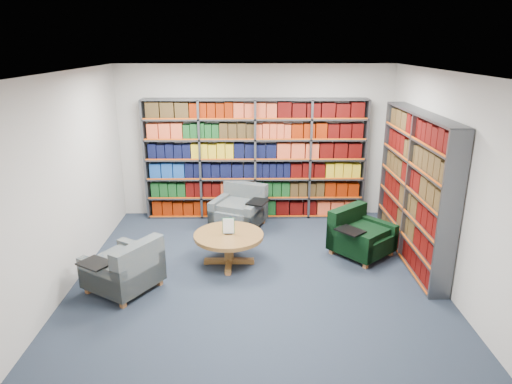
{
  "coord_description": "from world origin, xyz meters",
  "views": [
    {
      "loc": [
        -0.06,
        -5.78,
        3.14
      ],
      "look_at": [
        0.0,
        0.6,
        1.05
      ],
      "focal_mm": 32.0,
      "sensor_mm": 36.0,
      "label": 1
    }
  ],
  "objects_px": {
    "chair_teal_left": "(241,210)",
    "chair_green_right": "(358,236)",
    "coffee_table": "(229,240)",
    "chair_teal_front": "(127,271)"
  },
  "relations": [
    {
      "from": "chair_teal_left",
      "to": "chair_green_right",
      "type": "height_order",
      "value": "chair_teal_left"
    },
    {
      "from": "chair_teal_front",
      "to": "coffee_table",
      "type": "relative_size",
      "value": 1.07
    },
    {
      "from": "coffee_table",
      "to": "chair_green_right",
      "type": "bearing_deg",
      "value": 10.07
    },
    {
      "from": "chair_teal_left",
      "to": "coffee_table",
      "type": "xyz_separation_m",
      "value": [
        -0.14,
        -1.51,
        0.09
      ]
    },
    {
      "from": "chair_teal_left",
      "to": "chair_teal_front",
      "type": "bearing_deg",
      "value": -122.47
    },
    {
      "from": "chair_teal_left",
      "to": "coffee_table",
      "type": "relative_size",
      "value": 1.07
    },
    {
      "from": "chair_teal_left",
      "to": "coffee_table",
      "type": "height_order",
      "value": "chair_teal_left"
    },
    {
      "from": "chair_teal_left",
      "to": "chair_teal_front",
      "type": "relative_size",
      "value": 0.99
    },
    {
      "from": "chair_teal_left",
      "to": "coffee_table",
      "type": "distance_m",
      "value": 1.52
    },
    {
      "from": "chair_teal_front",
      "to": "chair_green_right",
      "type": "bearing_deg",
      "value": 18.66
    }
  ]
}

